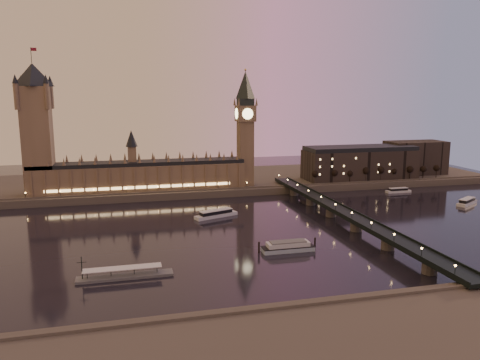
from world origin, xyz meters
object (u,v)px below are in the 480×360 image
object	(u,v)px
moored_barge	(288,247)
pontoon_pier	(125,275)
cruise_boat_a	(216,214)
cruise_boat_b	(398,190)

from	to	relation	value
moored_barge	pontoon_pier	distance (m)	91.96
cruise_boat_a	cruise_boat_b	bearing A→B (deg)	-6.11
cruise_boat_b	moored_barge	world-z (taller)	moored_barge
pontoon_pier	cruise_boat_b	bearing A→B (deg)	31.10
moored_barge	pontoon_pier	bearing A→B (deg)	-168.58
cruise_boat_a	moored_barge	size ratio (longest dim) A/B	0.96
moored_barge	pontoon_pier	world-z (taller)	pontoon_pier
cruise_boat_b	pontoon_pier	distance (m)	283.58
moored_barge	pontoon_pier	xyz separation A→B (m)	(-90.21, -17.77, -1.36)
cruise_boat_a	moored_barge	bearing A→B (deg)	-93.74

